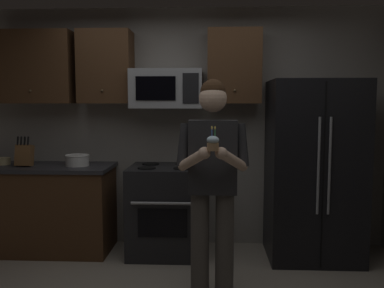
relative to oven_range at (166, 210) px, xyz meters
The scene contains 11 objects.
wall_back 0.94m from the oven_range, 69.02° to the left, with size 4.40×0.10×2.60m, color gray.
oven_range is the anchor object (origin of this frame).
microwave 1.26m from the oven_range, 89.98° to the left, with size 0.74×0.41×0.40m.
refrigerator 1.56m from the oven_range, ahead, with size 0.90×0.75×1.80m.
cabinet_row_upper 1.60m from the oven_range, 163.43° to the left, with size 2.78×0.36×0.76m.
counter_left 1.30m from the oven_range, behind, with size 1.44×0.66×0.92m.
knife_block 1.59m from the oven_range, behind, with size 0.16×0.15×0.32m.
bowl_large_white 1.07m from the oven_range, behind, with size 0.25×0.25×0.12m.
bowl_small_colored 1.82m from the oven_range, behind, with size 0.16×0.16×0.07m.
person 1.20m from the oven_range, 63.44° to the right, with size 0.60×0.48×1.76m.
cupcake 1.60m from the oven_range, 69.59° to the right, with size 0.09×0.09×0.17m.
Camera 1 is at (0.32, -2.83, 1.57)m, focal length 38.53 mm.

